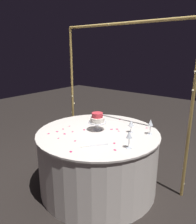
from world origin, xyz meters
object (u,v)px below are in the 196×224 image
Objects in this scene: main_table at (98,160)px; wine_glass_2 at (131,124)px; decorative_arch at (121,80)px; wine_glass_1 at (151,123)px; cake_knife at (93,146)px; tiered_cake at (97,119)px; wine_glass_0 at (129,136)px.

main_table is 0.64m from wine_glass_2.
decorative_arch is 0.71m from wine_glass_1.
decorative_arch is 1.05m from cake_knife.
tiered_cake is 0.49m from cake_knife.
wine_glass_1 reaches higher than cake_knife.
wine_glass_1 is 1.19× the size of wine_glass_2.
cake_knife is at bearing -56.94° from tiered_cake.
main_table is 8.26× the size of wine_glass_0.
decorative_arch is 11.25× the size of wine_glass_1.
main_table is 5.95× the size of cake_knife.
wine_glass_0 is (0.57, -0.20, -0.01)m from tiered_cake.
wine_glass_1 is (0.00, 0.48, 0.00)m from wine_glass_0.
wine_glass_0 is at bearing -16.84° from main_table.
decorative_arch is 1.38× the size of main_table.
tiered_cake is at bearing -152.80° from wine_glass_2.
decorative_arch is at bearing 90.12° from main_table.
wine_glass_0 is at bearing 31.30° from cake_knife.
main_table is at bearing -89.88° from decorative_arch.
wine_glass_2 is at bearing 27.20° from tiered_cake.
wine_glass_2 is (0.32, 0.23, 0.49)m from main_table.
tiered_cake is 0.42m from wine_glass_2.
cake_knife is at bearing -115.21° from wine_glass_1.
decorative_arch is 1.08m from main_table.
wine_glass_1 reaches higher than main_table.
tiered_cake is (-0.05, 0.04, 0.53)m from main_table.
tiered_cake is at bearing 160.43° from wine_glass_0.
tiered_cake reaches higher than wine_glass_2.
wine_glass_1 is at bearing 31.37° from main_table.
wine_glass_0 is at bearing -51.10° from decorative_arch.
wine_glass_0 is (0.53, -0.16, 0.52)m from main_table.
wine_glass_0 is 0.39m from cake_knife.
decorative_arch reaches higher than cake_knife.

